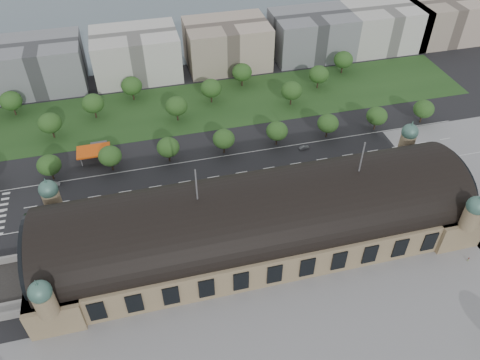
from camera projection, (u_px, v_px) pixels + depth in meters
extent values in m
plane|color=black|center=(257.00, 241.00, 167.25)|extent=(900.00, 900.00, 0.00)
cube|color=#95805C|center=(257.00, 230.00, 163.29)|extent=(150.00, 40.00, 12.00)
cube|color=#95805C|center=(58.00, 267.00, 150.94)|extent=(16.00, 43.00, 12.00)
cube|color=#95805C|center=(429.00, 197.00, 175.63)|extent=(16.00, 43.00, 12.00)
cylinder|color=black|center=(258.00, 218.00, 159.32)|extent=(144.00, 37.60, 37.60)
cylinder|color=black|center=(31.00, 255.00, 144.55)|extent=(1.20, 32.00, 32.00)
cylinder|color=black|center=(449.00, 179.00, 171.45)|extent=(1.20, 32.00, 32.00)
cylinder|color=#95805C|center=(53.00, 201.00, 159.61)|extent=(6.00, 6.00, 8.00)
sphere|color=#477265|center=(48.00, 189.00, 155.97)|extent=(6.40, 6.40, 6.40)
cone|color=#477265|center=(45.00, 180.00, 153.33)|extent=(1.00, 1.00, 2.50)
cylinder|color=#95805C|center=(407.00, 143.00, 184.30)|extent=(6.00, 6.00, 8.00)
sphere|color=#477265|center=(410.00, 132.00, 180.66)|extent=(6.40, 6.40, 6.40)
cone|color=#477265|center=(413.00, 123.00, 178.02)|extent=(1.00, 1.00, 2.50)
cylinder|color=#95805C|center=(46.00, 304.00, 129.05)|extent=(6.00, 6.00, 8.00)
sphere|color=#477265|center=(40.00, 292.00, 125.42)|extent=(6.40, 6.40, 6.40)
cone|color=#477265|center=(36.00, 283.00, 122.78)|extent=(1.00, 1.00, 2.50)
cylinder|color=#95805C|center=(471.00, 218.00, 153.74)|extent=(6.00, 6.00, 8.00)
sphere|color=#477265|center=(477.00, 206.00, 150.11)|extent=(6.40, 6.40, 6.40)
cylinder|color=#59595B|center=(196.00, 185.00, 142.75)|extent=(0.50, 0.50, 12.00)
cylinder|color=#59595B|center=(362.00, 157.00, 152.88)|extent=(0.50, 0.50, 12.00)
cube|color=gray|center=(330.00, 345.00, 137.09)|extent=(190.00, 48.00, 0.12)
cube|color=black|center=(185.00, 182.00, 191.21)|extent=(260.00, 26.00, 0.10)
cube|color=#22441B|center=(177.00, 109.00, 232.14)|extent=(300.00, 45.00, 0.10)
cube|color=#E5500D|center=(93.00, 151.00, 199.11)|extent=(14.00, 9.00, 0.70)
cube|color=#59595B|center=(99.00, 148.00, 205.90)|extent=(7.00, 5.00, 3.20)
cylinder|color=#59595B|center=(81.00, 153.00, 202.08)|extent=(0.50, 0.50, 4.40)
cylinder|color=#59595B|center=(107.00, 149.00, 204.11)|extent=(0.50, 0.50, 4.40)
cylinder|color=#59595B|center=(81.00, 162.00, 197.42)|extent=(0.50, 0.50, 4.40)
cylinder|color=#59595B|center=(108.00, 158.00, 199.45)|extent=(0.50, 0.50, 4.40)
cube|color=gray|center=(39.00, 65.00, 241.33)|extent=(45.00, 32.00, 24.00)
cube|color=silver|center=(136.00, 54.00, 250.54)|extent=(45.00, 32.00, 24.00)
cube|color=#BDA894|center=(227.00, 44.00, 259.76)|extent=(45.00, 32.00, 24.00)
cube|color=gray|center=(312.00, 35.00, 268.97)|extent=(45.00, 32.00, 24.00)
cube|color=silver|center=(383.00, 27.00, 277.26)|extent=(45.00, 32.00, 24.00)
cube|color=#BDA894|center=(443.00, 20.00, 284.63)|extent=(45.00, 32.00, 24.00)
cylinder|color=#2D2116|center=(52.00, 175.00, 191.11)|extent=(0.70, 0.70, 4.32)
ellipsoid|color=#244C1B|center=(49.00, 165.00, 187.62)|extent=(9.60, 9.60, 8.16)
cylinder|color=#2D2116|center=(112.00, 166.00, 195.53)|extent=(0.70, 0.70, 4.32)
ellipsoid|color=#244C1B|center=(110.00, 156.00, 192.04)|extent=(9.60, 9.60, 8.16)
cylinder|color=#2D2116|center=(169.00, 157.00, 199.96)|extent=(0.70, 0.70, 4.32)
ellipsoid|color=#244C1B|center=(168.00, 147.00, 196.47)|extent=(9.60, 9.60, 8.16)
cylinder|color=#2D2116|center=(224.00, 149.00, 204.38)|extent=(0.70, 0.70, 4.32)
ellipsoid|color=#244C1B|center=(224.00, 139.00, 200.89)|extent=(9.60, 9.60, 8.16)
cylinder|color=#2D2116|center=(276.00, 141.00, 208.80)|extent=(0.70, 0.70, 4.32)
ellipsoid|color=#244C1B|center=(277.00, 131.00, 205.31)|extent=(9.60, 9.60, 8.16)
cylinder|color=#2D2116|center=(327.00, 133.00, 213.22)|extent=(0.70, 0.70, 4.32)
ellipsoid|color=#244C1B|center=(328.00, 123.00, 209.73)|extent=(9.60, 9.60, 8.16)
cylinder|color=#2D2116|center=(375.00, 125.00, 217.64)|extent=(0.70, 0.70, 4.32)
ellipsoid|color=#244C1B|center=(377.00, 116.00, 214.15)|extent=(9.60, 9.60, 8.16)
cylinder|color=#2D2116|center=(421.00, 118.00, 222.07)|extent=(0.70, 0.70, 4.32)
ellipsoid|color=#244C1B|center=(424.00, 109.00, 218.58)|extent=(9.60, 9.60, 8.16)
cylinder|color=#2D2116|center=(15.00, 111.00, 226.59)|extent=(0.70, 0.70, 4.68)
ellipsoid|color=#244C1B|center=(11.00, 101.00, 222.81)|extent=(10.40, 10.40, 8.84)
cylinder|color=#2D2116|center=(53.00, 133.00, 212.63)|extent=(0.70, 0.70, 4.68)
ellipsoid|color=#244C1B|center=(50.00, 123.00, 208.85)|extent=(10.40, 10.40, 8.84)
cylinder|color=#2D2116|center=(95.00, 114.00, 224.86)|extent=(0.70, 0.70, 4.68)
ellipsoid|color=#244C1B|center=(93.00, 103.00, 221.08)|extent=(10.40, 10.40, 8.84)
cylinder|color=#2D2116|center=(133.00, 96.00, 237.09)|extent=(0.70, 0.70, 4.68)
ellipsoid|color=#244C1B|center=(132.00, 86.00, 233.31)|extent=(10.40, 10.40, 8.84)
cylinder|color=#2D2116|center=(178.00, 116.00, 223.13)|extent=(0.70, 0.70, 4.68)
ellipsoid|color=#244C1B|center=(176.00, 106.00, 219.35)|extent=(10.40, 10.40, 8.84)
cylinder|color=#2D2116|center=(211.00, 98.00, 235.36)|extent=(0.70, 0.70, 4.68)
ellipsoid|color=#244C1B|center=(211.00, 88.00, 231.58)|extent=(10.40, 10.40, 8.84)
cylinder|color=#2D2116|center=(242.00, 82.00, 247.60)|extent=(0.70, 0.70, 4.68)
ellipsoid|color=#244C1B|center=(242.00, 72.00, 243.81)|extent=(10.40, 10.40, 8.84)
cylinder|color=#2D2116|center=(291.00, 101.00, 233.64)|extent=(0.70, 0.70, 4.68)
ellipsoid|color=#244C1B|center=(292.00, 91.00, 229.86)|extent=(10.40, 10.40, 8.84)
cylinder|color=#2D2116|center=(318.00, 84.00, 245.87)|extent=(0.70, 0.70, 4.68)
ellipsoid|color=#244C1B|center=(319.00, 74.00, 242.09)|extent=(10.40, 10.40, 8.84)
cylinder|color=#2D2116|center=(342.00, 69.00, 258.10)|extent=(0.70, 0.70, 4.68)
ellipsoid|color=#244C1B|center=(343.00, 60.00, 254.32)|extent=(10.40, 10.40, 8.84)
imported|color=gray|center=(54.00, 184.00, 188.97)|extent=(5.13, 2.30, 1.64)
imported|color=black|center=(43.00, 214.00, 176.50)|extent=(5.05, 2.85, 1.33)
imported|color=#1F1C4E|center=(270.00, 177.00, 192.42)|extent=(4.38, 2.18, 1.43)
imported|color=#5A5C62|center=(304.00, 148.00, 207.28)|extent=(4.70, 2.04, 1.50)
imported|color=silver|center=(419.00, 158.00, 201.85)|extent=(5.91, 3.29, 1.56)
imported|color=black|center=(27.00, 238.00, 167.30)|extent=(4.82, 4.20, 1.57)
imported|color=maroon|center=(106.00, 216.00, 175.41)|extent=(5.83, 5.13, 1.50)
imported|color=#1B1742|center=(82.00, 221.00, 173.83)|extent=(4.74, 3.85, 1.29)
imported|color=slate|center=(108.00, 224.00, 172.60)|extent=(4.47, 3.80, 1.45)
imported|color=silver|center=(170.00, 212.00, 177.25)|extent=(4.27, 3.45, 1.37)
imported|color=gray|center=(148.00, 217.00, 175.36)|extent=(5.31, 4.40, 1.35)
imported|color=black|center=(197.00, 208.00, 178.71)|extent=(5.65, 3.83, 1.52)
imported|color=#CB4F20|center=(223.00, 189.00, 185.39)|extent=(11.68, 3.57, 3.20)
imported|color=beige|center=(280.00, 173.00, 192.98)|extent=(11.77, 3.83, 3.22)
imported|color=silver|center=(321.00, 173.00, 193.09)|extent=(11.39, 3.27, 3.14)
imported|color=gray|center=(468.00, 259.00, 159.98)|extent=(0.83, 0.55, 1.59)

